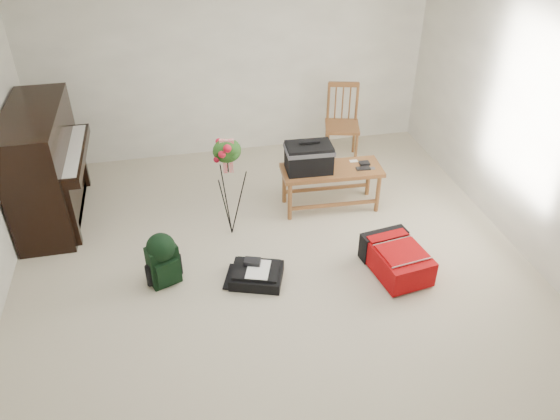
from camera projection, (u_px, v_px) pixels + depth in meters
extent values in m
cube|color=#BFB59A|center=(279.00, 280.00, 5.22)|extent=(5.00, 5.50, 0.01)
cube|color=white|center=(278.00, 10.00, 3.82)|extent=(5.00, 5.50, 0.01)
cube|color=white|center=(232.00, 59.00, 6.74)|extent=(5.00, 0.04, 2.50)
cube|color=white|center=(547.00, 137.00, 4.96)|extent=(0.04, 5.50, 2.50)
cube|color=black|center=(44.00, 166.00, 5.77)|extent=(0.55, 1.50, 1.25)
cube|color=black|center=(71.00, 155.00, 5.77)|extent=(0.28, 1.30, 0.10)
cube|color=white|center=(70.00, 150.00, 5.74)|extent=(0.22, 1.20, 0.02)
cube|color=black|center=(61.00, 211.00, 6.10)|extent=(0.45, 1.30, 0.10)
cube|color=#955F30|center=(332.00, 170.00, 6.00)|extent=(1.13, 0.50, 0.04)
cylinder|color=#955F30|center=(291.00, 203.00, 5.91)|extent=(0.05, 0.05, 0.45)
cylinder|color=#955F30|center=(284.00, 186.00, 6.20)|extent=(0.05, 0.05, 0.45)
cylinder|color=#955F30|center=(378.00, 193.00, 6.09)|extent=(0.05, 0.05, 0.45)
cylinder|color=#955F30|center=(367.00, 177.00, 6.37)|extent=(0.05, 0.05, 0.45)
cube|color=#955F30|center=(342.00, 127.00, 6.97)|extent=(0.52, 0.52, 0.04)
cylinder|color=#955F30|center=(332.00, 151.00, 6.92)|extent=(0.04, 0.04, 0.43)
cylinder|color=#955F30|center=(324.00, 139.00, 7.22)|extent=(0.04, 0.04, 0.43)
cylinder|color=#955F30|center=(359.00, 148.00, 6.99)|extent=(0.04, 0.04, 0.43)
cylinder|color=#955F30|center=(350.00, 136.00, 7.28)|extent=(0.04, 0.04, 0.43)
cube|color=#955F30|center=(340.00, 84.00, 6.84)|extent=(0.38, 0.14, 0.06)
cylinder|color=#955F30|center=(325.00, 104.00, 6.94)|extent=(0.04, 0.04, 0.53)
cylinder|color=#955F30|center=(353.00, 101.00, 7.01)|extent=(0.04, 0.04, 0.53)
cube|color=#B6070C|center=(397.00, 259.00, 5.23)|extent=(0.54, 0.73, 0.26)
cube|color=black|center=(387.00, 243.00, 5.44)|extent=(0.49, 0.22, 0.28)
cube|color=#B6070C|center=(400.00, 251.00, 5.12)|extent=(0.46, 0.44, 0.02)
cube|color=silver|center=(409.00, 263.00, 4.96)|extent=(0.42, 0.07, 0.01)
cube|color=black|center=(257.00, 276.00, 5.18)|extent=(0.58, 0.52, 0.11)
cube|color=black|center=(257.00, 270.00, 5.14)|extent=(0.50, 0.45, 0.03)
cube|color=white|center=(259.00, 269.00, 5.11)|extent=(0.29, 0.34, 0.01)
cube|color=black|center=(250.00, 263.00, 5.15)|extent=(0.18, 0.14, 0.05)
cube|color=black|center=(163.00, 265.00, 5.08)|extent=(0.32, 0.25, 0.41)
cube|color=black|center=(164.00, 274.00, 5.01)|extent=(0.22, 0.12, 0.24)
sphere|color=black|center=(161.00, 247.00, 4.96)|extent=(0.27, 0.27, 0.27)
cube|color=black|center=(156.00, 260.00, 5.14)|extent=(0.04, 0.04, 0.37)
cube|color=black|center=(170.00, 258.00, 5.16)|extent=(0.04, 0.04, 0.37)
cylinder|color=black|center=(227.00, 159.00, 5.35)|extent=(0.01, 0.01, 0.30)
ellipsoid|color=#234F18|center=(227.00, 151.00, 5.30)|extent=(0.28, 0.20, 0.26)
cube|color=red|center=(227.00, 143.00, 5.23)|extent=(0.14, 0.06, 0.08)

